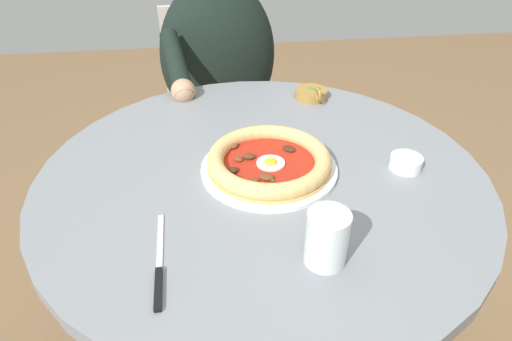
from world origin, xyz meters
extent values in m
cylinder|color=gray|center=(0.00, 0.00, 0.70)|extent=(0.95, 0.95, 0.04)
cylinder|color=slate|center=(0.00, 0.00, 0.35)|extent=(0.08, 0.08, 0.66)
cylinder|color=white|center=(0.01, -0.01, 0.72)|extent=(0.29, 0.29, 0.01)
cylinder|color=#E0B26B|center=(0.01, -0.01, 0.73)|extent=(0.26, 0.26, 0.01)
torus|color=#E0B26B|center=(0.01, -0.01, 0.74)|extent=(0.26, 0.26, 0.03)
cylinder|color=#A82314|center=(0.01, -0.01, 0.73)|extent=(0.24, 0.24, 0.00)
cylinder|color=white|center=(0.02, -0.01, 0.74)|extent=(0.06, 0.06, 0.00)
ellipsoid|color=yellow|center=(0.02, -0.01, 0.74)|extent=(0.03, 0.03, 0.02)
ellipsoid|color=#3D2314|center=(-0.07, -0.04, 0.74)|extent=(0.03, 0.03, 0.01)
ellipsoid|color=#4C2D19|center=(-0.03, 0.01, 0.74)|extent=(0.03, 0.03, 0.01)
ellipsoid|color=#3D2314|center=(0.07, 0.04, 0.74)|extent=(0.04, 0.04, 0.01)
ellipsoid|color=brown|center=(-0.05, 0.01, 0.74)|extent=(0.02, 0.02, 0.01)
ellipsoid|color=brown|center=(-0.05, 0.06, 0.74)|extent=(0.03, 0.03, 0.01)
ellipsoid|color=brown|center=(0.00, -0.07, 0.74)|extent=(0.04, 0.03, 0.01)
ellipsoid|color=brown|center=(-0.03, -0.08, 0.74)|extent=(0.03, 0.03, 0.01)
ellipsoid|color=#2D6B28|center=(0.02, -0.02, 0.74)|extent=(0.01, 0.01, 0.00)
ellipsoid|color=#2D6B28|center=(0.01, -0.08, 0.74)|extent=(0.01, 0.01, 0.00)
ellipsoid|color=#2D6B28|center=(0.11, -0.02, 0.74)|extent=(0.01, 0.01, 0.00)
cylinder|color=silver|center=(0.06, -0.28, 0.76)|extent=(0.07, 0.07, 0.10)
cylinder|color=silver|center=(0.06, -0.28, 0.74)|extent=(0.06, 0.06, 0.05)
cube|color=silver|center=(-0.21, -0.20, 0.72)|extent=(0.01, 0.13, 0.00)
cube|color=black|center=(-0.20, -0.30, 0.72)|extent=(0.01, 0.08, 0.01)
cylinder|color=white|center=(0.31, -0.04, 0.73)|extent=(0.07, 0.07, 0.03)
cylinder|color=olive|center=(0.31, -0.04, 0.74)|extent=(0.06, 0.06, 0.01)
cylinder|color=olive|center=(0.19, 0.34, 0.73)|extent=(0.09, 0.09, 0.03)
torus|color=olive|center=(0.19, 0.28, 0.75)|extent=(0.01, 0.03, 0.03)
ellipsoid|color=#516B2D|center=(0.19, 0.33, 0.74)|extent=(0.02, 0.02, 0.02)
ellipsoid|color=#516B2D|center=(0.19, 0.34, 0.74)|extent=(0.02, 0.02, 0.02)
ellipsoid|color=#516B2D|center=(0.21, 0.34, 0.74)|extent=(0.02, 0.02, 0.02)
cube|color=#282833|center=(-0.05, 0.70, 0.23)|extent=(0.36, 0.30, 0.45)
ellipsoid|color=black|center=(-0.05, 0.70, 0.71)|extent=(0.41, 0.25, 0.53)
cylinder|color=black|center=(-0.19, 0.48, 0.78)|extent=(0.10, 0.27, 0.15)
sphere|color=tan|center=(-0.17, 0.38, 0.73)|extent=(0.07, 0.07, 0.07)
cube|color=beige|center=(-0.05, 0.75, 0.45)|extent=(0.45, 0.45, 0.02)
cube|color=beige|center=(-0.07, 0.95, 0.65)|extent=(0.38, 0.05, 0.38)
cylinder|color=#B7B2A8|center=(-0.23, 0.55, 0.22)|extent=(0.02, 0.02, 0.44)
cylinder|color=#B7B2A8|center=(0.15, 0.58, 0.22)|extent=(0.02, 0.02, 0.44)
cylinder|color=#B7B2A8|center=(-0.26, 0.93, 0.22)|extent=(0.02, 0.02, 0.44)
cylinder|color=#B7B2A8|center=(0.12, 0.96, 0.22)|extent=(0.02, 0.02, 0.44)
camera|label=1|loc=(-0.11, -0.75, 1.23)|focal=29.91mm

